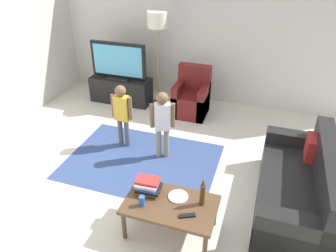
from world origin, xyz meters
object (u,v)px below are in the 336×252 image
armchair (192,99)px  floor_lamp (157,25)px  bottle (202,194)px  tv (118,61)px  child_center (162,120)px  child_near_tv (122,111)px  tv_remote (187,216)px  couch (301,190)px  soda_can (142,201)px  coffee_table (170,207)px  plate (178,197)px  book_stack (148,186)px  tv_stand (121,90)px

armchair → floor_lamp: bearing=165.3°
bottle → tv: bearing=129.9°
floor_lamp → child_center: floor_lamp is taller
child_near_tv → tv_remote: (1.47, -1.55, -0.19)m
couch → floor_lamp: bearing=139.9°
armchair → couch: bearing=-46.8°
child_near_tv → child_center: 0.69m
armchair → floor_lamp: size_ratio=0.51×
tv_remote → soda_can: soda_can is taller
tv_remote → child_near_tv: bearing=107.2°
coffee_table → plate: (0.05, 0.12, 0.06)m
child_center → bottle: (0.88, -1.24, -0.08)m
book_stack → bottle: 0.62m
armchair → plate: 2.78m
bottle → couch: bearing=35.1°
couch → floor_lamp: (-2.61, 2.19, 1.25)m
floor_lamp → coffee_table: 3.48m
tv_stand → floor_lamp: size_ratio=0.67×
book_stack → couch: bearing=23.7°
child_near_tv → child_center: (0.68, -0.09, 0.02)m
tv → child_center: 2.09m
child_near_tv → soda_can: bearing=-58.1°
bottle → plate: (-0.27, 0.02, -0.13)m
couch → child_near_tv: child_near_tv is taller
floor_lamp → bottle: 3.46m
couch → coffee_table: 1.60m
tv_stand → soda_can: (1.70, -3.00, 0.24)m
child_near_tv → coffee_table: (1.25, -1.43, -0.25)m
child_center → bottle: size_ratio=3.29×
coffee_table → tv_remote: 0.26m
couch → bottle: bearing=-144.9°
tv_remote → tv_stand: bearing=100.2°
bottle → soda_can: 0.64m
child_near_tv → tv_remote: 2.15m
floor_lamp → bottle: floor_lamp is taller
coffee_table → soda_can: (-0.28, -0.12, 0.11)m
armchair → floor_lamp: (-0.73, 0.19, 1.25)m
armchair → book_stack: bearing=-85.5°
armchair → coffee_table: (0.52, -2.84, 0.07)m
child_near_tv → tv_remote: bearing=-46.6°
child_center → child_near_tv: bearing=172.3°
book_stack → tv_remote: bearing=-22.9°
tv → book_stack: bearing=-58.6°
book_stack → coffee_table: bearing=-18.5°
couch → child_near_tv: (-2.61, 0.60, 0.33)m
bottle → tv_remote: (-0.10, -0.22, -0.13)m
tv_stand → floor_lamp: (0.74, 0.15, 1.30)m
tv_stand → coffee_table: bearing=-55.4°
tv_stand → coffee_table: tv_stand is taller
bottle → child_near_tv: bearing=139.6°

